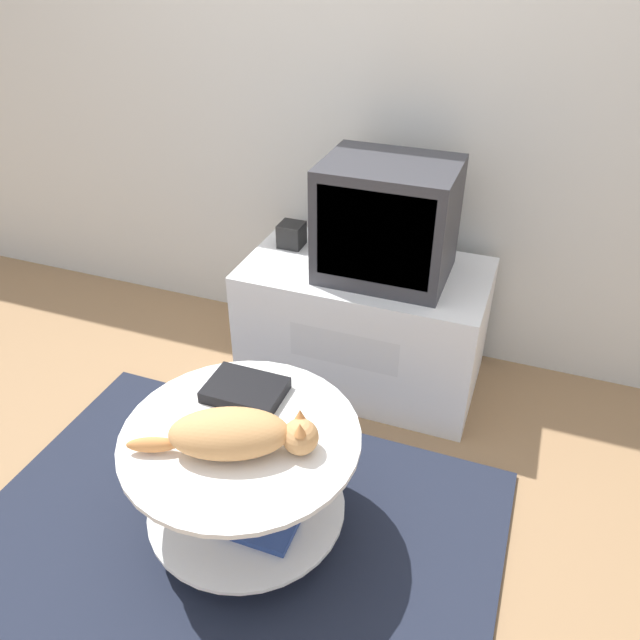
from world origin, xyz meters
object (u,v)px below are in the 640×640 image
tv (387,221)px  dvd_box (245,390)px  speaker (292,235)px  cat (236,434)px

tv → dvd_box: tv is taller
speaker → cat: (0.30, -1.12, -0.08)m
cat → tv: bearing=59.8°
tv → speaker: size_ratio=4.86×
speaker → dvd_box: bearing=-77.0°
speaker → cat: speaker is taller
speaker → dvd_box: speaker is taller
speaker → cat: size_ratio=0.20×
tv → dvd_box: 0.88m
tv → cat: (-0.15, -1.03, -0.26)m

